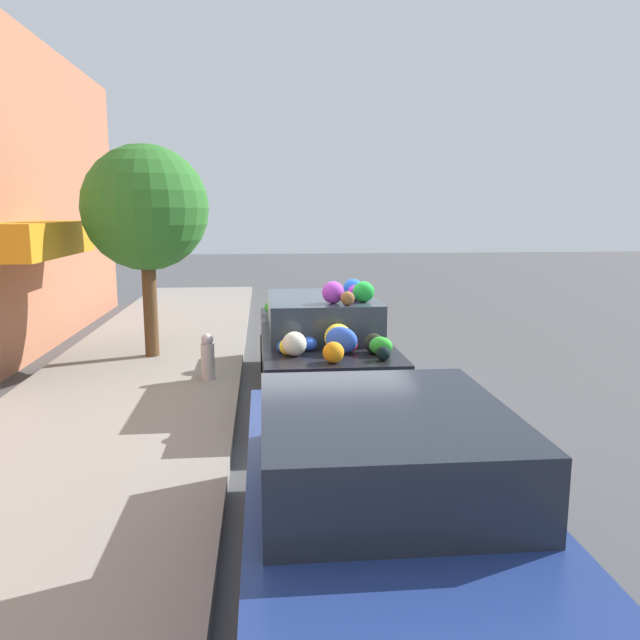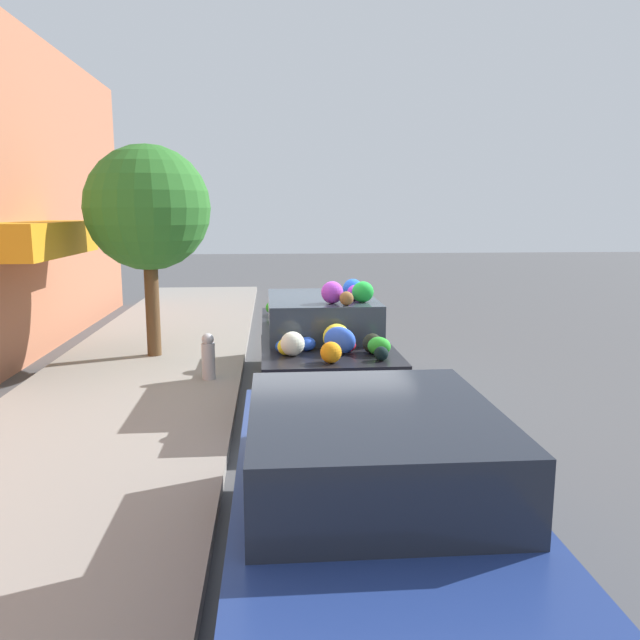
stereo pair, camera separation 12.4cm
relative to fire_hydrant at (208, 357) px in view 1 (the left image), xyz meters
The scene contains 6 objects.
ground_plane 1.70m from the fire_hydrant, 106.06° to the right, with size 60.00×60.00×0.00m, color #4C4C4F.
sidewalk_curb 1.28m from the fire_hydrant, 111.89° to the left, with size 24.00×3.20×0.13m.
street_tree 2.96m from the fire_hydrant, 33.57° to the left, with size 2.10×2.10×3.60m.
fire_hydrant is the anchor object (origin of this frame).
art_car 1.75m from the fire_hydrant, 107.45° to the right, with size 4.37×1.73×1.73m.
parked_car_plain 5.66m from the fire_hydrant, 163.85° to the right, with size 3.93×1.77×1.44m.
Camera 1 is at (-8.74, 0.74, 2.63)m, focal length 35.00 mm.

